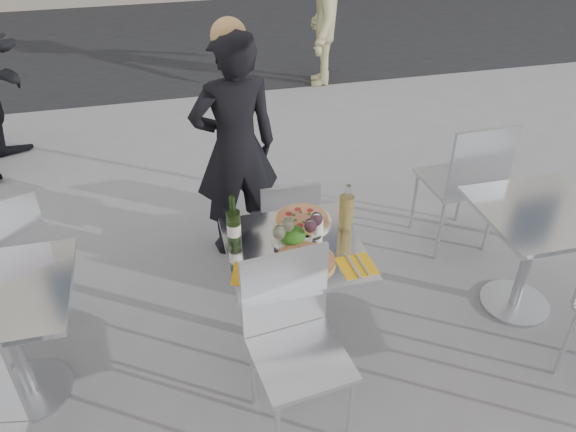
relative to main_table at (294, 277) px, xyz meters
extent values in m
plane|color=slate|center=(0.00, 0.00, -0.54)|extent=(80.00, 80.00, 0.00)
cube|color=black|center=(0.00, 6.50, -0.54)|extent=(24.00, 5.00, 0.00)
cylinder|color=#B7BABF|center=(0.00, 0.00, -0.53)|extent=(0.44, 0.44, 0.02)
cylinder|color=#B7BABF|center=(0.00, 0.00, -0.17)|extent=(0.07, 0.07, 0.72)
cube|color=silver|center=(0.00, 0.00, 0.20)|extent=(0.72, 0.72, 0.03)
cylinder|color=#B7BABF|center=(-1.50, 0.00, -0.53)|extent=(0.44, 0.44, 0.02)
cylinder|color=#B7BABF|center=(-1.50, 0.00, -0.17)|extent=(0.07, 0.07, 0.72)
cylinder|color=#B7BABF|center=(1.50, 0.00, -0.53)|extent=(0.44, 0.44, 0.02)
cylinder|color=#B7BABF|center=(1.50, 0.00, -0.17)|extent=(0.07, 0.07, 0.72)
cube|color=silver|center=(1.50, 0.00, 0.20)|extent=(0.72, 0.72, 0.03)
cylinder|color=silver|center=(0.26, 0.83, -0.34)|extent=(0.02, 0.02, 0.40)
cylinder|color=silver|center=(-0.06, 0.84, -0.34)|extent=(0.02, 0.02, 0.40)
cylinder|color=silver|center=(0.26, 0.51, -0.34)|extent=(0.02, 0.02, 0.40)
cylinder|color=silver|center=(-0.06, 0.52, -0.34)|extent=(0.02, 0.02, 0.40)
cube|color=silver|center=(0.10, 0.68, -0.13)|extent=(0.38, 0.38, 0.02)
cube|color=silver|center=(0.10, 0.49, 0.08)|extent=(0.37, 0.02, 0.40)
cylinder|color=silver|center=(0.11, -0.69, -0.30)|extent=(0.03, 0.03, 0.47)
cylinder|color=silver|center=(-0.31, -0.37, -0.30)|extent=(0.03, 0.03, 0.47)
cylinder|color=silver|center=(0.06, -0.32, -0.30)|extent=(0.03, 0.03, 0.47)
cube|color=silver|center=(-0.10, -0.53, -0.06)|extent=(0.49, 0.49, 0.03)
cube|color=silver|center=(-0.13, -0.31, 0.20)|extent=(0.44, 0.08, 0.47)
cylinder|color=silver|center=(-1.51, 0.87, -0.30)|extent=(0.03, 0.03, 0.49)
cylinder|color=silver|center=(-1.36, 0.51, -0.30)|extent=(0.03, 0.03, 0.49)
cube|color=silver|center=(-1.61, 0.62, -0.04)|extent=(0.59, 0.59, 0.03)
cube|color=silver|center=(-1.53, 0.41, 0.22)|extent=(0.43, 0.20, 0.49)
cylinder|color=silver|center=(1.59, 0.98, -0.29)|extent=(0.03, 0.03, 0.50)
cylinder|color=silver|center=(1.19, 0.97, -0.29)|extent=(0.03, 0.03, 0.50)
cylinder|color=silver|center=(1.61, 0.59, -0.29)|extent=(0.03, 0.03, 0.50)
cylinder|color=silver|center=(1.21, 0.57, -0.29)|extent=(0.03, 0.03, 0.50)
cube|color=silver|center=(1.40, 0.78, -0.03)|extent=(0.48, 0.48, 0.03)
cube|color=silver|center=(1.41, 0.54, 0.24)|extent=(0.47, 0.05, 0.50)
cylinder|color=silver|center=(1.41, -0.57, -0.29)|extent=(0.03, 0.03, 0.50)
imported|color=black|center=(-0.15, 1.06, 0.28)|extent=(0.64, 0.46, 1.63)
imported|color=tan|center=(1.33, 4.10, 0.25)|extent=(0.81, 1.13, 1.58)
cylinder|color=tan|center=(0.02, -0.14, 0.22)|extent=(0.31, 0.31, 0.02)
cylinder|color=tan|center=(0.02, -0.14, 0.23)|extent=(0.27, 0.27, 0.00)
cylinder|color=white|center=(0.10, 0.21, 0.22)|extent=(0.34, 0.34, 0.01)
cylinder|color=tan|center=(0.10, 0.22, 0.23)|extent=(0.30, 0.30, 0.02)
cylinder|color=tan|center=(0.10, 0.21, 0.24)|extent=(0.26, 0.26, 0.00)
cylinder|color=white|center=(0.00, 0.05, 0.22)|extent=(0.22, 0.22, 0.01)
ellipsoid|color=#196419|center=(0.00, 0.05, 0.26)|extent=(0.15, 0.15, 0.08)
sphere|color=#B21914|center=(0.04, 0.07, 0.27)|extent=(0.03, 0.03, 0.03)
cylinder|color=#34541F|center=(-0.30, 0.11, 0.31)|extent=(0.07, 0.07, 0.20)
cone|color=#34541F|center=(-0.30, 0.11, 0.41)|extent=(0.07, 0.07, 0.03)
cylinder|color=#34541F|center=(-0.30, 0.11, 0.46)|extent=(0.03, 0.03, 0.10)
cylinder|color=silver|center=(-0.30, 0.11, 0.30)|extent=(0.07, 0.08, 0.07)
cylinder|color=tan|center=(0.31, 0.08, 0.32)|extent=(0.08, 0.08, 0.22)
cylinder|color=white|center=(0.31, 0.08, 0.46)|extent=(0.03, 0.03, 0.08)
cylinder|color=white|center=(0.15, 0.10, 0.26)|extent=(0.06, 0.06, 0.09)
cylinder|color=silver|center=(0.15, 0.10, 0.31)|extent=(0.06, 0.06, 0.02)
cylinder|color=white|center=(-0.09, -0.01, 0.21)|extent=(0.06, 0.06, 0.00)
cylinder|color=white|center=(-0.09, -0.01, 0.26)|extent=(0.01, 0.01, 0.09)
ellipsoid|color=white|center=(-0.09, -0.01, 0.33)|extent=(0.07, 0.07, 0.08)
ellipsoid|color=beige|center=(-0.09, -0.01, 0.32)|extent=(0.05, 0.05, 0.05)
cylinder|color=white|center=(-0.02, 0.05, 0.21)|extent=(0.06, 0.06, 0.00)
cylinder|color=white|center=(-0.02, 0.05, 0.26)|extent=(0.01, 0.01, 0.09)
ellipsoid|color=white|center=(-0.02, 0.05, 0.33)|extent=(0.07, 0.07, 0.08)
ellipsoid|color=beige|center=(-0.02, 0.05, 0.32)|extent=(0.05, 0.05, 0.05)
cylinder|color=white|center=(0.09, 0.01, 0.21)|extent=(0.06, 0.06, 0.00)
cylinder|color=white|center=(0.09, 0.01, 0.26)|extent=(0.01, 0.01, 0.09)
ellipsoid|color=white|center=(0.09, 0.01, 0.33)|extent=(0.07, 0.07, 0.08)
ellipsoid|color=#40091C|center=(0.09, 0.01, 0.32)|extent=(0.05, 0.05, 0.05)
cylinder|color=white|center=(0.14, 0.07, 0.21)|extent=(0.06, 0.06, 0.00)
cylinder|color=white|center=(0.14, 0.07, 0.26)|extent=(0.01, 0.01, 0.09)
ellipsoid|color=white|center=(0.14, 0.07, 0.33)|extent=(0.07, 0.07, 0.08)
ellipsoid|color=#40091C|center=(0.14, 0.07, 0.32)|extent=(0.05, 0.05, 0.05)
cube|color=yellow|center=(-0.27, -0.16, 0.21)|extent=(0.22, 0.22, 0.00)
cube|color=#B7BABF|center=(-0.29, -0.16, 0.22)|extent=(0.07, 0.20, 0.00)
cube|color=#B7BABF|center=(-0.24, -0.16, 0.22)|extent=(0.06, 0.18, 0.00)
cube|color=yellow|center=(0.27, -0.23, 0.21)|extent=(0.19, 0.19, 0.00)
cube|color=#B7BABF|center=(0.25, -0.23, 0.22)|extent=(0.03, 0.20, 0.00)
cube|color=#B7BABF|center=(0.30, -0.23, 0.22)|extent=(0.02, 0.18, 0.00)
camera|label=1|loc=(-0.59, -2.30, 2.05)|focal=35.00mm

